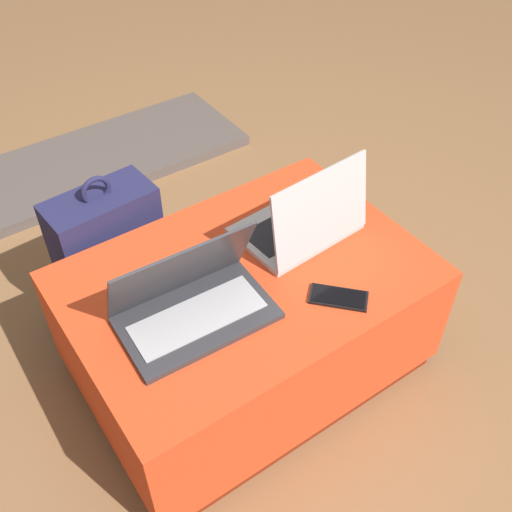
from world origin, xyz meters
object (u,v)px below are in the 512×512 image
cell_phone (338,297)px  backpack (110,255)px  laptop_near (191,301)px  laptop_far (303,222)px

cell_phone → backpack: (-0.36, 0.67, -0.18)m
laptop_near → backpack: (-0.03, 0.50, -0.22)m
laptop_far → backpack: (-0.43, 0.43, -0.23)m
laptop_near → backpack: size_ratio=0.72×
laptop_far → cell_phone: (-0.07, -0.24, -0.05)m
laptop_near → backpack: bearing=95.5°
laptop_near → backpack: 0.55m
laptop_near → cell_phone: size_ratio=2.48×
laptop_near → cell_phone: laptop_near is taller
laptop_far → cell_phone: bearing=69.2°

